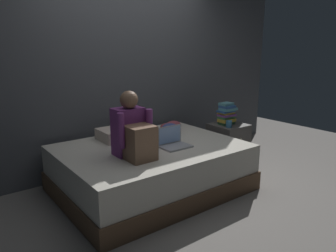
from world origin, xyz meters
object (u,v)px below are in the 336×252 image
(person_sitting, at_px, (133,132))
(clothes_pile, at_px, (171,127))
(bed, at_px, (151,168))
(laptop, at_px, (173,142))
(nightstand, at_px, (228,144))
(mug, at_px, (229,124))
(book_stack, at_px, (227,114))
(pillow, at_px, (123,133))

(person_sitting, height_order, clothes_pile, person_sitting)
(bed, bearing_deg, laptop, -46.23)
(nightstand, bearing_deg, mug, -137.31)
(nightstand, bearing_deg, clothes_pile, 155.15)
(book_stack, bearing_deg, nightstand, -41.37)
(laptop, bearing_deg, nightstand, 10.83)
(mug, bearing_deg, book_stack, 53.30)
(nightstand, xyz_separation_m, laptop, (-1.13, -0.22, 0.29))
(bed, relative_size, clothes_pile, 6.05)
(mug, bearing_deg, bed, 175.83)
(pillow, distance_m, book_stack, 1.44)
(nightstand, xyz_separation_m, person_sitting, (-1.64, -0.23, 0.49))
(person_sitting, bearing_deg, book_stack, 8.76)
(nightstand, xyz_separation_m, pillow, (-1.40, 0.42, 0.30))
(pillow, bearing_deg, mug, -22.83)
(book_stack, relative_size, clothes_pile, 0.89)
(bed, distance_m, pillow, 0.57)
(bed, bearing_deg, book_stack, 2.52)
(person_sitting, distance_m, mug, 1.52)
(bed, relative_size, person_sitting, 3.05)
(book_stack, bearing_deg, mug, -126.70)
(bed, relative_size, nightstand, 3.50)
(clothes_pile, bearing_deg, nightstand, -24.85)
(bed, height_order, nightstand, nightstand)
(pillow, height_order, book_stack, book_stack)
(laptop, xyz_separation_m, mug, (1.00, 0.10, 0.04))
(person_sitting, bearing_deg, clothes_pile, 32.04)
(mug, bearing_deg, clothes_pile, 142.72)
(bed, bearing_deg, mug, -4.17)
(person_sitting, distance_m, laptop, 0.55)
(bed, bearing_deg, clothes_pile, 33.54)
(nightstand, height_order, book_stack, book_stack)
(pillow, bearing_deg, bed, -77.28)
(nightstand, distance_m, clothes_pile, 0.86)
(person_sitting, bearing_deg, mug, 4.07)
(bed, relative_size, laptop, 6.25)
(pillow, relative_size, book_stack, 1.91)
(laptop, relative_size, mug, 3.56)
(mug, bearing_deg, laptop, -174.52)
(nightstand, height_order, clothes_pile, clothes_pile)
(bed, bearing_deg, person_sitting, -150.55)
(person_sitting, relative_size, clothes_pile, 1.98)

